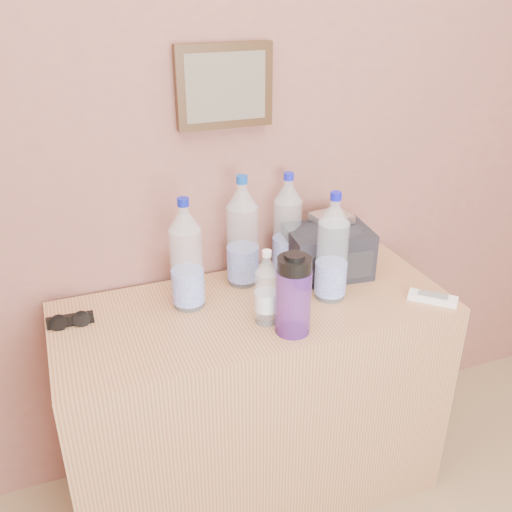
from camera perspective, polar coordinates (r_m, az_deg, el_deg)
The scene contains 12 objects.
picture_frame at distance 1.79m, azimuth -3.16°, elevation 16.58°, with size 0.30×0.03×0.25m, color #382311, non-canonical shape.
dresser at distance 2.02m, azimuth -0.13°, elevation -14.40°, with size 1.24×0.52×0.77m, color tan.
pet_large_a at distance 1.73m, azimuth -6.96°, elevation -0.41°, with size 0.10×0.10×0.36m.
pet_large_b at distance 1.85m, azimuth -1.36°, elevation 1.90°, with size 0.10×0.10×0.37m.
pet_large_c at distance 1.94m, azimuth 3.16°, elevation 2.78°, with size 0.10×0.10×0.35m.
pet_large_d at distance 1.78m, azimuth 7.63°, elevation 0.34°, with size 0.10×0.10×0.35m.
pet_small at distance 1.66m, azimuth 1.05°, elevation -3.55°, with size 0.07×0.07×0.23m.
nalgene_bottle at distance 1.61m, azimuth 3.76°, elevation -3.86°, with size 0.10×0.10×0.25m.
sunglasses at distance 1.77m, azimuth -18.08°, elevation -6.12°, with size 0.14×0.05×0.03m, color black, non-canonical shape.
ac_remote at distance 1.89m, azimuth 17.25°, elevation -4.05°, with size 0.15×0.05×0.02m, color silver.
toiletry_bag at distance 1.95m, azimuth 7.21°, elevation 0.74°, with size 0.27×0.20×0.19m, color black, non-canonical shape.
foil_packet at distance 1.93m, azimuth 7.58°, elevation 3.82°, with size 0.12×0.10×0.03m, color silver.
Camera 1 is at (-0.55, 0.30, 1.71)m, focal length 40.00 mm.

